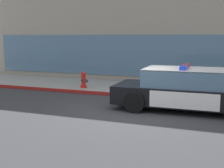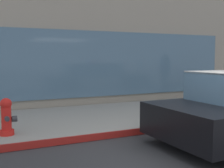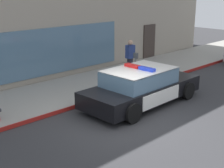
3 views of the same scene
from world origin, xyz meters
name	(u,v)px [view 2 (image 2 of 3)]	position (x,y,z in m)	size (l,w,h in m)	color
sidewalk	(126,115)	(0.00, 3.66, 0.07)	(48.00, 3.37, 0.15)	gray
curb_red_paint	(161,129)	(0.00, 1.96, 0.08)	(28.80, 0.04, 0.14)	maroon
storefront_building	(64,0)	(0.41, 11.20, 4.53)	(24.47, 11.71, 9.07)	gray
fire_hydrant	(7,117)	(-3.18, 2.57, 0.50)	(0.34, 0.39, 0.73)	red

